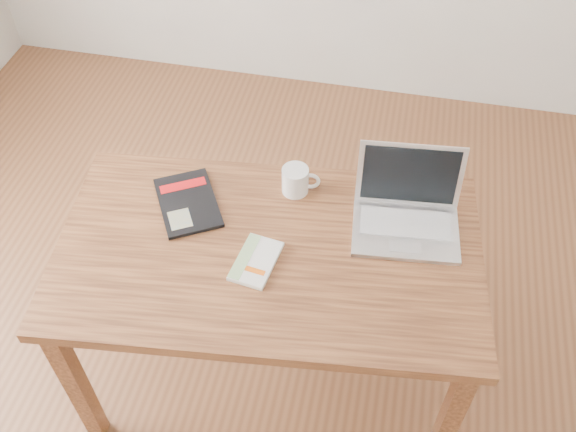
% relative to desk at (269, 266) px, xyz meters
% --- Properties ---
extents(room, '(4.04, 4.04, 2.70)m').
position_rel_desk_xyz_m(room, '(-0.14, -0.11, 0.69)').
color(room, brown).
rests_on(room, ground).
extents(desk, '(1.41, 0.90, 0.75)m').
position_rel_desk_xyz_m(desk, '(0.00, 0.00, 0.00)').
color(desk, '#5A331B').
rests_on(desk, ground).
extents(white_guidebook, '(0.14, 0.20, 0.02)m').
position_rel_desk_xyz_m(white_guidebook, '(-0.03, -0.06, 0.10)').
color(white_guidebook, silver).
rests_on(white_guidebook, desk).
extents(black_guidebook, '(0.29, 0.33, 0.01)m').
position_rel_desk_xyz_m(black_guidebook, '(-0.31, 0.13, 0.10)').
color(black_guidebook, black).
rests_on(black_guidebook, desk).
extents(laptop, '(0.36, 0.31, 0.24)m').
position_rel_desk_xyz_m(laptop, '(0.41, 0.20, 0.14)').
color(laptop, silver).
rests_on(laptop, desk).
extents(coffee_mug, '(0.13, 0.09, 0.10)m').
position_rel_desk_xyz_m(coffee_mug, '(0.03, 0.27, 0.14)').
color(coffee_mug, white).
rests_on(coffee_mug, desk).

